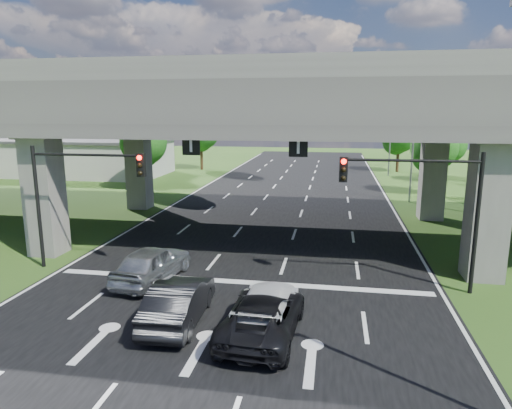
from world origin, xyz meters
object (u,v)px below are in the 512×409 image
(signal_left, at_px, (77,185))
(signal_right, at_px, (424,195))
(car_dark, at_px, (179,302))
(car_silver, at_px, (152,264))
(car_trailing, at_px, (263,315))
(streetlight_far, at_px, (409,132))
(car_white, at_px, (267,304))
(streetlight_beyond, at_px, (387,126))

(signal_left, bearing_deg, signal_right, 0.00)
(signal_right, relative_size, car_dark, 1.26)
(car_silver, height_order, car_trailing, car_silver)
(streetlight_far, distance_m, car_white, 26.08)
(car_trailing, bearing_deg, signal_right, -135.71)
(car_white, bearing_deg, signal_right, -143.79)
(signal_right, bearing_deg, streetlight_beyond, 86.39)
(streetlight_far, xyz_separation_m, streetlight_beyond, (0.00, 16.00, 0.00))
(signal_right, bearing_deg, car_white, -145.02)
(signal_left, distance_m, car_silver, 5.28)
(streetlight_far, bearing_deg, signal_right, -96.47)
(signal_left, relative_size, car_trailing, 1.16)
(streetlight_beyond, distance_m, car_dark, 42.59)
(car_silver, bearing_deg, car_white, 158.26)
(streetlight_beyond, bearing_deg, car_white, -101.54)
(car_dark, distance_m, car_trailing, 3.21)
(streetlight_far, height_order, car_dark, streetlight_far)
(car_silver, bearing_deg, signal_right, -167.82)
(streetlight_far, bearing_deg, car_silver, -123.58)
(signal_left, relative_size, car_dark, 1.26)
(signal_right, xyz_separation_m, car_silver, (-11.67, -0.94, -3.34))
(car_silver, relative_size, car_trailing, 0.93)
(car_white, bearing_deg, signal_left, -21.95)
(car_silver, xyz_separation_m, car_white, (5.73, -3.21, -0.12))
(car_dark, xyz_separation_m, car_trailing, (3.17, -0.47, -0.07))
(streetlight_beyond, bearing_deg, car_trailing, -101.27)
(signal_left, height_order, car_trailing, signal_left)
(streetlight_beyond, height_order, car_silver, streetlight_beyond)
(streetlight_far, bearing_deg, car_dark, -114.72)
(signal_right, distance_m, streetlight_far, 20.25)
(car_silver, distance_m, car_trailing, 7.10)
(signal_right, relative_size, car_silver, 1.25)
(streetlight_beyond, bearing_deg, car_silver, -110.64)
(signal_left, relative_size, streetlight_far, 0.60)
(signal_right, relative_size, car_trailing, 1.16)
(car_silver, bearing_deg, streetlight_far, -116.01)
(car_dark, xyz_separation_m, car_white, (3.17, 0.52, -0.09))
(signal_left, bearing_deg, streetlight_far, 48.22)
(signal_right, height_order, car_trailing, signal_right)
(car_dark, bearing_deg, signal_left, -38.19)
(streetlight_beyond, height_order, car_trailing, streetlight_beyond)
(signal_right, height_order, streetlight_beyond, streetlight_beyond)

